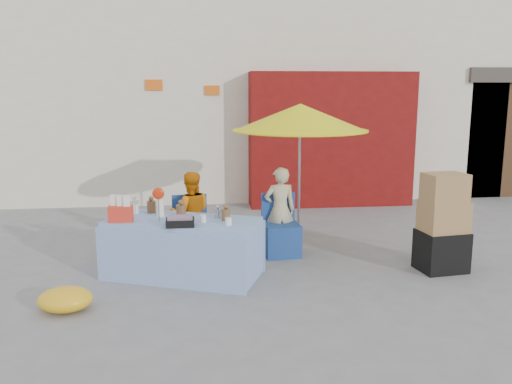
{
  "coord_description": "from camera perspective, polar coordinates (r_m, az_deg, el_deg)",
  "views": [
    {
      "loc": [
        -0.48,
        -6.13,
        2.33
      ],
      "look_at": [
        0.3,
        0.6,
        1.0
      ],
      "focal_mm": 38.0,
      "sensor_mm": 36.0,
      "label": 1
    }
  ],
  "objects": [
    {
      "name": "chair_right",
      "position": [
        7.59,
        2.66,
        -4.76
      ],
      "size": [
        0.51,
        0.5,
        0.85
      ],
      "rotation": [
        0.0,
        0.0,
        0.08
      ],
      "color": "navy",
      "rests_on": "ground"
    },
    {
      "name": "ground",
      "position": [
        6.58,
        -2.02,
        -9.65
      ],
      "size": [
        80.0,
        80.0,
        0.0
      ],
      "primitive_type": "plane",
      "color": "slate",
      "rests_on": "ground"
    },
    {
      "name": "market_table",
      "position": [
        6.79,
        -7.75,
        -5.78
      ],
      "size": [
        2.07,
        1.51,
        1.14
      ],
      "rotation": [
        0.0,
        0.0,
        -0.38
      ],
      "color": "#90A8E6",
      "rests_on": "ground"
    },
    {
      "name": "box_stack",
      "position": [
        7.27,
        19.07,
        -3.43
      ],
      "size": [
        0.63,
        0.54,
        1.26
      ],
      "rotation": [
        0.0,
        0.0,
        0.13
      ],
      "color": "black",
      "rests_on": "ground"
    },
    {
      "name": "umbrella",
      "position": [
        7.65,
        4.67,
        7.78
      ],
      "size": [
        1.9,
        1.9,
        2.09
      ],
      "color": "gray",
      "rests_on": "ground"
    },
    {
      "name": "backdrop",
      "position": [
        13.71,
        -2.51,
        14.32
      ],
      "size": [
        14.0,
        8.0,
        7.8
      ],
      "color": "silver",
      "rests_on": "ground"
    },
    {
      "name": "vendor_beige",
      "position": [
        7.63,
        2.53,
        -1.91
      ],
      "size": [
        0.47,
        0.33,
        1.22
      ],
      "primitive_type": "imported",
      "rotation": [
        0.0,
        0.0,
        3.22
      ],
      "color": "#C1B388",
      "rests_on": "ground"
    },
    {
      "name": "chair_left",
      "position": [
        7.5,
        -6.84,
        -5.04
      ],
      "size": [
        0.51,
        0.5,
        0.85
      ],
      "rotation": [
        0.0,
        0.0,
        0.08
      ],
      "color": "navy",
      "rests_on": "ground"
    },
    {
      "name": "tarp_bundle",
      "position": [
        6.13,
        -19.44,
        -10.61
      ],
      "size": [
        0.69,
        0.62,
        0.26
      ],
      "primitive_type": "ellipsoid",
      "rotation": [
        0.0,
        0.0,
        -0.34
      ],
      "color": "gold",
      "rests_on": "ground"
    },
    {
      "name": "vendor_orange",
      "position": [
        7.55,
        -6.89,
        -2.31
      ],
      "size": [
        0.61,
        0.49,
        1.18
      ],
      "primitive_type": "imported",
      "rotation": [
        0.0,
        0.0,
        3.22
      ],
      "color": "orange",
      "rests_on": "ground"
    }
  ]
}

